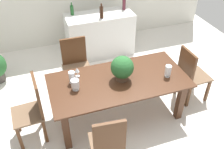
# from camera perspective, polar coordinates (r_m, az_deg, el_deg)

# --- Properties ---
(ground_plane) EXTENTS (7.04, 7.04, 0.00)m
(ground_plane) POSITION_cam_1_polar(r_m,az_deg,el_deg) (4.36, 0.91, -8.04)
(ground_plane) COLOR silver
(dining_table) EXTENTS (2.08, 1.01, 0.73)m
(dining_table) POSITION_cam_1_polar(r_m,az_deg,el_deg) (3.89, 1.47, -2.81)
(dining_table) COLOR #422616
(dining_table) RESTS_ON ground
(chair_foot_end) EXTENTS (0.47, 0.46, 1.00)m
(chair_foot_end) POSITION_cam_1_polar(r_m,az_deg,el_deg) (4.43, 17.13, 0.30)
(chair_foot_end) COLOR #4C2D19
(chair_foot_end) RESTS_ON ground
(chair_far_left) EXTENTS (0.48, 0.44, 0.98)m
(chair_far_left) POSITION_cam_1_polar(r_m,az_deg,el_deg) (4.55, -8.18, 2.79)
(chair_far_left) COLOR #4C2D19
(chair_far_left) RESTS_ON ground
(chair_near_left) EXTENTS (0.45, 0.46, 1.05)m
(chair_near_left) POSITION_cam_1_polar(r_m,az_deg,el_deg) (3.18, -0.90, -15.37)
(chair_near_left) COLOR #4C2D19
(chair_near_left) RESTS_ON ground
(chair_head_end) EXTENTS (0.45, 0.48, 1.03)m
(chair_head_end) POSITION_cam_1_polar(r_m,az_deg,el_deg) (3.77, -17.26, -6.96)
(chair_head_end) COLOR #4C2D19
(chair_head_end) RESTS_ON ground
(flower_centerpiece) EXTENTS (0.34, 0.34, 0.39)m
(flower_centerpiece) POSITION_cam_1_polar(r_m,az_deg,el_deg) (3.69, 2.29, 1.49)
(flower_centerpiece) COLOR #4C3828
(flower_centerpiece) RESTS_ON dining_table
(crystal_vase_left) EXTENTS (0.09, 0.09, 0.19)m
(crystal_vase_left) POSITION_cam_1_polar(r_m,az_deg,el_deg) (3.89, 12.47, 0.89)
(crystal_vase_left) COLOR silver
(crystal_vase_left) RESTS_ON dining_table
(crystal_vase_center_near) EXTENTS (0.12, 0.12, 0.17)m
(crystal_vase_center_near) POSITION_cam_1_polar(r_m,az_deg,el_deg) (3.61, -8.26, -2.12)
(crystal_vase_center_near) COLOR silver
(crystal_vase_center_near) RESTS_ON dining_table
(crystal_vase_right) EXTENTS (0.09, 0.09, 0.19)m
(crystal_vase_right) POSITION_cam_1_polar(r_m,az_deg,el_deg) (3.73, -8.99, -0.45)
(crystal_vase_right) COLOR silver
(crystal_vase_right) RESTS_ON dining_table
(wine_glass) EXTENTS (0.07, 0.07, 0.16)m
(wine_glass) POSITION_cam_1_polar(r_m,az_deg,el_deg) (3.84, -7.86, 0.95)
(wine_glass) COLOR silver
(wine_glass) RESTS_ON dining_table
(kitchen_counter) EXTENTS (1.41, 0.61, 0.93)m
(kitchen_counter) POSITION_cam_1_polar(r_m,az_deg,el_deg) (5.55, -2.72, 8.91)
(kitchen_counter) COLOR silver
(kitchen_counter) RESTS_ON ground
(wine_bottle_dark) EXTENTS (0.07, 0.07, 0.31)m
(wine_bottle_dark) POSITION_cam_1_polar(r_m,az_deg,el_deg) (5.55, 2.72, 15.54)
(wine_bottle_dark) COLOR #511E28
(wine_bottle_dark) RESTS_ON kitchen_counter
(wine_bottle_clear) EXTENTS (0.07, 0.07, 0.25)m
(wine_bottle_clear) POSITION_cam_1_polar(r_m,az_deg,el_deg) (5.36, -8.98, 14.11)
(wine_bottle_clear) COLOR #194C1E
(wine_bottle_clear) RESTS_ON kitchen_counter
(wine_bottle_green) EXTENTS (0.08, 0.08, 0.29)m
(wine_bottle_green) POSITION_cam_1_polar(r_m,az_deg,el_deg) (5.15, -2.37, 13.82)
(wine_bottle_green) COLOR black
(wine_bottle_green) RESTS_ON kitchen_counter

